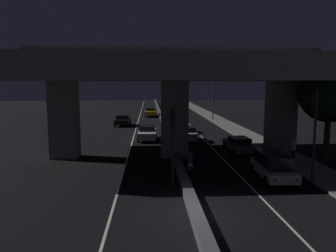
# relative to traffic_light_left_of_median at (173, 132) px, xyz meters

# --- Properties ---
(ground_plane) EXTENTS (200.00, 200.00, 0.00)m
(ground_plane) POSITION_rel_traffic_light_left_of_median_xyz_m (0.68, -4.59, -3.11)
(ground_plane) COLOR black
(lane_line_left_inner) EXTENTS (0.12, 126.00, 0.00)m
(lane_line_left_inner) POSITION_rel_traffic_light_left_of_median_xyz_m (-3.09, 30.41, -3.11)
(lane_line_left_inner) COLOR beige
(lane_line_left_inner) RESTS_ON ground_plane
(lane_line_right_inner) EXTENTS (0.12, 126.00, 0.00)m
(lane_line_right_inner) POSITION_rel_traffic_light_left_of_median_xyz_m (4.46, 30.41, -3.11)
(lane_line_right_inner) COLOR beige
(lane_line_right_inner) RESTS_ON ground_plane
(median_divider) EXTENTS (0.57, 126.00, 0.43)m
(median_divider) POSITION_rel_traffic_light_left_of_median_xyz_m (0.68, 30.41, -2.89)
(median_divider) COLOR #4C4C51
(median_divider) RESTS_ON ground_plane
(sidewalk_right) EXTENTS (2.88, 126.00, 0.13)m
(sidewalk_right) POSITION_rel_traffic_light_left_of_median_xyz_m (9.68, 23.41, -3.04)
(sidewalk_right) COLOR slate
(sidewalk_right) RESTS_ON ground_plane
(elevated_overpass) EXTENTS (23.36, 13.68, 8.73)m
(elevated_overpass) POSITION_rel_traffic_light_left_of_median_xyz_m (0.68, 7.57, 3.47)
(elevated_overpass) COLOR gray
(elevated_overpass) RESTS_ON ground_plane
(traffic_light_left_of_median) EXTENTS (0.30, 0.49, 4.55)m
(traffic_light_left_of_median) POSITION_rel_traffic_light_left_of_median_xyz_m (0.00, 0.00, 0.00)
(traffic_light_left_of_median) COLOR black
(traffic_light_left_of_median) RESTS_ON ground_plane
(traffic_light_right_of_median) EXTENTS (0.30, 0.49, 5.47)m
(traffic_light_right_of_median) POSITION_rel_traffic_light_left_of_median_xyz_m (8.34, -0.01, 0.61)
(traffic_light_right_of_median) COLOR black
(traffic_light_right_of_median) RESTS_ON ground_plane
(street_lamp) EXTENTS (2.07, 0.32, 7.72)m
(street_lamp) POSITION_rel_traffic_light_left_of_median_xyz_m (8.59, 33.37, 1.45)
(street_lamp) COLOR #2D2D30
(street_lamp) RESTS_ON ground_plane
(car_silver_lead) EXTENTS (2.06, 4.56, 1.66)m
(car_silver_lead) POSITION_rel_traffic_light_left_of_median_xyz_m (6.26, 0.79, -2.22)
(car_silver_lead) COLOR gray
(car_silver_lead) RESTS_ON ground_plane
(car_grey_second) EXTENTS (1.98, 4.27, 1.33)m
(car_grey_second) POSITION_rel_traffic_light_left_of_median_xyz_m (6.32, 8.73, -2.41)
(car_grey_second) COLOR #515459
(car_grey_second) RESTS_ON ground_plane
(car_white_third) EXTENTS (1.93, 4.16, 1.51)m
(car_white_third) POSITION_rel_traffic_light_left_of_median_xyz_m (2.53, 14.48, -2.33)
(car_white_third) COLOR silver
(car_white_third) RESTS_ON ground_plane
(car_dark_green_fourth) EXTENTS (1.87, 4.39, 1.40)m
(car_dark_green_fourth) POSITION_rel_traffic_light_left_of_median_xyz_m (2.58, 20.71, -2.39)
(car_dark_green_fourth) COLOR black
(car_dark_green_fourth) RESTS_ON ground_plane
(car_white_lead_oncoming) EXTENTS (2.08, 4.44, 1.48)m
(car_white_lead_oncoming) POSITION_rel_traffic_light_left_of_median_xyz_m (-1.55, 15.44, -2.35)
(car_white_lead_oncoming) COLOR silver
(car_white_lead_oncoming) RESTS_ON ground_plane
(car_black_second_oncoming) EXTENTS (2.19, 4.02, 1.45)m
(car_black_second_oncoming) POSITION_rel_traffic_light_left_of_median_xyz_m (-5.05, 27.20, -2.37)
(car_black_second_oncoming) COLOR black
(car_black_second_oncoming) RESTS_ON ground_plane
(car_taxi_yellow_third_oncoming) EXTENTS (2.00, 4.58, 1.50)m
(car_taxi_yellow_third_oncoming) POSITION_rel_traffic_light_left_of_median_xyz_m (-1.16, 40.01, -2.34)
(car_taxi_yellow_third_oncoming) COLOR gold
(car_taxi_yellow_third_oncoming) RESTS_ON ground_plane
(motorcycle_white_filtering_near) EXTENTS (0.34, 1.98, 1.45)m
(motorcycle_white_filtering_near) POSITION_rel_traffic_light_left_of_median_xyz_m (1.36, 2.51, -2.49)
(motorcycle_white_filtering_near) COLOR black
(motorcycle_white_filtering_near) RESTS_ON ground_plane
(pedestrian_on_sidewalk) EXTENTS (0.32, 0.32, 1.77)m
(pedestrian_on_sidewalk) POSITION_rel_traffic_light_left_of_median_xyz_m (9.33, 4.72, -2.08)
(pedestrian_on_sidewalk) COLOR black
(pedestrian_on_sidewalk) RESTS_ON sidewalk_right
(roadside_tree_kerbside_near) EXTENTS (4.46, 4.46, 7.56)m
(roadside_tree_kerbside_near) POSITION_rel_traffic_light_left_of_median_xyz_m (11.58, 4.30, 2.20)
(roadside_tree_kerbside_near) COLOR #2D2116
(roadside_tree_kerbside_near) RESTS_ON ground_plane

